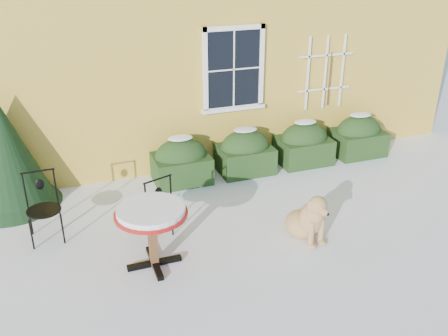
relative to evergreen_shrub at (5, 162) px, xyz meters
name	(u,v)px	position (x,y,z in m)	size (l,w,h in m)	color
ground	(247,248)	(3.33, -2.68, -0.81)	(80.00, 80.00, 0.00)	white
hedge_row	(275,148)	(4.98, -0.13, -0.41)	(4.95, 0.80, 0.91)	black
evergreen_shrub	(5,162)	(0.00, 0.00, 0.00)	(1.66, 1.66, 2.01)	black
bistro_table	(151,218)	(1.93, -2.61, -0.03)	(1.01, 1.01, 0.94)	black
patio_chair_near	(153,205)	(2.12, -1.84, -0.28)	(0.60, 0.59, 1.05)	black
patio_chair_far	(43,207)	(0.53, -1.33, -0.27)	(0.51, 0.51, 1.07)	black
dog	(308,220)	(4.31, -2.74, -0.47)	(0.63, 0.94, 0.84)	tan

